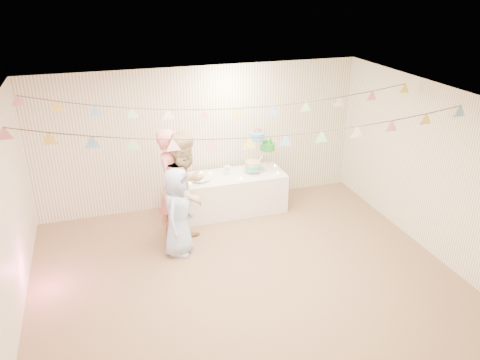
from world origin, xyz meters
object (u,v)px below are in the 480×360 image
object	(u,v)px
person_adult_a	(174,186)
cake_stand	(260,149)
person_adult_b	(186,190)
person_child	(178,212)
table	(232,193)

from	to	relation	value
person_adult_a	cake_stand	bearing A→B (deg)	-36.00
cake_stand	person_adult_a	bearing A→B (deg)	-156.94
person_adult_b	person_child	bearing A→B (deg)	-172.97
person_adult_a	person_child	size ratio (longest dim) A/B	1.33
person_adult_a	person_adult_b	xyz separation A→B (m)	(0.17, -0.16, -0.01)
cake_stand	person_child	size ratio (longest dim) A/B	0.54
table	person_child	bearing A→B (deg)	-137.33
cake_stand	person_adult_a	xyz separation A→B (m)	(-1.72, -0.73, -0.18)
person_child	person_adult_a	bearing A→B (deg)	27.46
cake_stand	person_adult_b	size ratio (longest dim) A/B	0.41
table	person_adult_a	size ratio (longest dim) A/B	1.00
table	person_adult_b	size ratio (longest dim) A/B	1.02
table	cake_stand	size ratio (longest dim) A/B	2.49
cake_stand	person_adult_a	size ratio (longest dim) A/B	0.40
cake_stand	person_adult_b	xyz separation A→B (m)	(-1.55, -0.89, -0.19)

